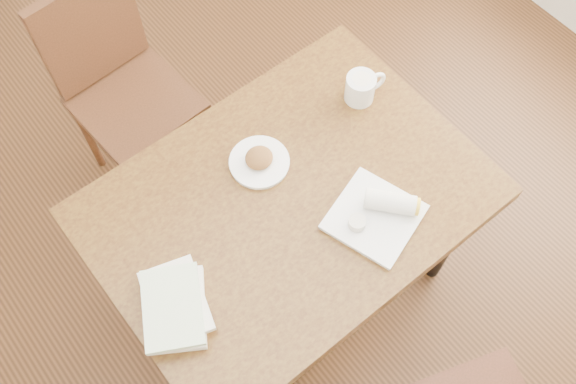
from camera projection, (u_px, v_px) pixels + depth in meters
ground at (288, 282)px, 2.67m from camera, size 4.00×5.00×0.01m
table at (288, 211)px, 2.08m from camera, size 1.21×0.88×0.75m
chair_far at (119, 80)px, 2.48m from camera, size 0.45×0.45×0.95m
plate_scone at (259, 161)px, 2.05m from camera, size 0.20×0.20×0.06m
coffee_mug at (361, 87)px, 2.14m from camera, size 0.15×0.10×0.10m
plate_burrito at (380, 213)px, 1.95m from camera, size 0.32×0.32×0.08m
book_stack at (175, 306)px, 1.81m from camera, size 0.27×0.30×0.06m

